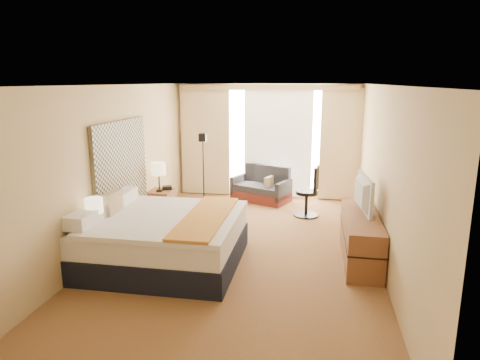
% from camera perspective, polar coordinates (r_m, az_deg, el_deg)
% --- Properties ---
extents(floor, '(4.20, 7.00, 0.02)m').
position_cam_1_polar(floor, '(6.94, 0.19, -9.45)').
color(floor, '#5E271B').
rests_on(floor, ground).
extents(ceiling, '(4.20, 7.00, 0.02)m').
position_cam_1_polar(ceiling, '(6.41, 0.20, 12.56)').
color(ceiling, white).
rests_on(ceiling, wall_back).
extents(wall_back, '(4.20, 0.02, 2.60)m').
position_cam_1_polar(wall_back, '(9.97, 3.68, 5.21)').
color(wall_back, '#DAB384').
rests_on(wall_back, ground).
extents(wall_front, '(4.20, 0.02, 2.60)m').
position_cam_1_polar(wall_front, '(3.31, -10.51, -11.34)').
color(wall_front, '#DAB384').
rests_on(wall_front, ground).
extents(wall_left, '(0.02, 7.00, 2.60)m').
position_cam_1_polar(wall_left, '(7.21, -16.49, 1.67)').
color(wall_left, '#DAB384').
rests_on(wall_left, ground).
extents(wall_right, '(0.02, 7.00, 2.60)m').
position_cam_1_polar(wall_right, '(6.53, 18.65, 0.39)').
color(wall_right, '#DAB384').
rests_on(wall_right, ground).
extents(headboard, '(0.06, 1.85, 1.50)m').
position_cam_1_polar(headboard, '(7.37, -15.52, 1.82)').
color(headboard, black).
rests_on(headboard, wall_left).
extents(nightstand_left, '(0.45, 0.52, 0.55)m').
position_cam_1_polar(nightstand_left, '(6.50, -18.20, -9.13)').
color(nightstand_left, brown).
rests_on(nightstand_left, floor).
extents(nightstand_right, '(0.45, 0.52, 0.55)m').
position_cam_1_polar(nightstand_right, '(8.65, -10.44, -3.15)').
color(nightstand_right, brown).
rests_on(nightstand_right, floor).
extents(media_dresser, '(0.50, 1.80, 0.70)m').
position_cam_1_polar(media_dresser, '(6.76, 15.79, -7.40)').
color(media_dresser, brown).
rests_on(media_dresser, floor).
extents(window, '(2.30, 0.02, 2.30)m').
position_cam_1_polar(window, '(9.91, 5.10, 5.26)').
color(window, silver).
rests_on(window, wall_back).
extents(curtains, '(4.12, 0.19, 2.56)m').
position_cam_1_polar(curtains, '(9.84, 3.59, 5.75)').
color(curtains, beige).
rests_on(curtains, floor).
extents(bed, '(2.19, 2.01, 1.07)m').
position_cam_1_polar(bed, '(6.47, -10.21, -7.65)').
color(bed, black).
rests_on(bed, floor).
extents(loveseat, '(1.42, 1.11, 0.78)m').
position_cam_1_polar(loveseat, '(9.72, 2.95, -1.24)').
color(loveseat, maroon).
rests_on(loveseat, floor).
extents(floor_lamp, '(0.20, 0.20, 1.59)m').
position_cam_1_polar(floor_lamp, '(9.05, -4.94, 3.26)').
color(floor_lamp, black).
rests_on(floor_lamp, floor).
extents(desk_chair, '(0.50, 0.50, 1.02)m').
position_cam_1_polar(desk_chair, '(8.64, 9.23, -1.87)').
color(desk_chair, black).
rests_on(desk_chair, floor).
extents(lamp_left, '(0.25, 0.25, 0.52)m').
position_cam_1_polar(lamp_left, '(6.32, -18.90, -3.31)').
color(lamp_left, black).
rests_on(lamp_left, nightstand_left).
extents(lamp_right, '(0.27, 0.27, 0.57)m').
position_cam_1_polar(lamp_right, '(8.41, -10.80, 1.41)').
color(lamp_right, black).
rests_on(lamp_right, nightstand_right).
extents(tissue_box, '(0.13, 0.13, 0.11)m').
position_cam_1_polar(tissue_box, '(6.45, -18.21, -6.18)').
color(tissue_box, '#80A1C7').
rests_on(tissue_box, nightstand_left).
extents(telephone, '(0.23, 0.21, 0.07)m').
position_cam_1_polar(telephone, '(8.63, -9.71, -1.02)').
color(telephone, black).
rests_on(telephone, nightstand_right).
extents(television, '(0.22, 0.98, 0.56)m').
position_cam_1_polar(television, '(6.79, 15.51, -1.72)').
color(television, black).
rests_on(television, media_dresser).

